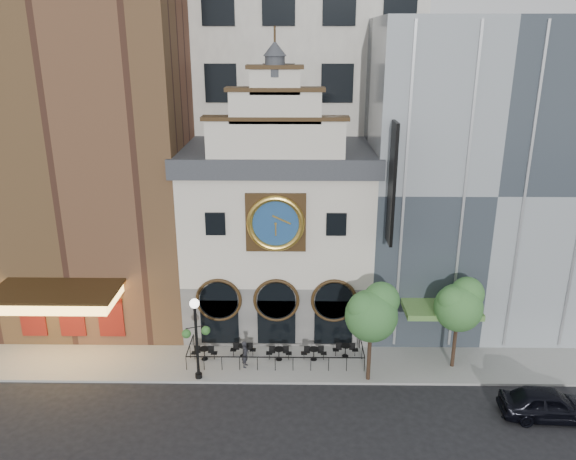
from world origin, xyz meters
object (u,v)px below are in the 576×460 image
at_px(bistro_2, 279,353).
at_px(tree_left, 372,311).
at_px(tree_right, 459,304).
at_px(bistro_3, 314,353).
at_px(bistro_1, 243,350).
at_px(car_right, 549,404).
at_px(bistro_4, 345,350).
at_px(lamppost, 196,330).
at_px(bistro_0, 204,353).
at_px(pedestrian, 245,354).

height_order(bistro_2, tree_left, tree_left).
bearing_deg(tree_right, bistro_3, 176.40).
distance_m(bistro_1, car_right, 17.40).
xyz_separation_m(bistro_4, tree_left, (1.17, -2.40, 3.88)).
distance_m(tree_left, tree_right, 5.46).
relative_size(bistro_2, tree_right, 0.28).
bearing_deg(car_right, lamppost, 83.69).
distance_m(bistro_0, car_right, 19.53).
relative_size(bistro_0, lamppost, 0.31).
height_order(bistro_0, tree_left, tree_left).
xyz_separation_m(bistro_2, bistro_4, (4.12, 0.45, 0.00)).
bearing_deg(tree_left, lamppost, -179.78).
bearing_deg(car_right, bistro_2, 73.30).
bearing_deg(bistro_1, lamppost, -135.27).
bearing_deg(car_right, bistro_1, 74.65).
bearing_deg(bistro_1, bistro_2, -9.61).
relative_size(bistro_2, bistro_4, 1.00).
height_order(pedestrian, lamppost, lamppost).
bearing_deg(lamppost, bistro_1, 23.64).
height_order(bistro_0, bistro_2, same).
xyz_separation_m(bistro_0, bistro_2, (4.59, 0.02, 0.00)).
xyz_separation_m(bistro_1, lamppost, (-2.39, -2.37, 2.67)).
distance_m(bistro_3, car_right, 13.18).
height_order(bistro_1, car_right, car_right).
bearing_deg(bistro_2, bistro_4, 6.26).
bearing_deg(bistro_4, tree_right, -8.42).
relative_size(bistro_0, bistro_1, 1.00).
distance_m(bistro_0, bistro_2, 4.59).
height_order(bistro_1, bistro_3, same).
relative_size(bistro_3, bistro_4, 1.00).
bearing_deg(bistro_3, tree_left, -32.17).
bearing_deg(bistro_2, lamppost, -156.76).
height_order(car_right, tree_right, tree_right).
bearing_deg(bistro_3, bistro_0, -179.56).
relative_size(bistro_3, tree_right, 0.28).
distance_m(bistro_4, tree_right, 7.47).
height_order(bistro_0, bistro_4, same).
bearing_deg(tree_right, bistro_4, 171.58).
xyz_separation_m(bistro_3, tree_left, (3.15, -1.98, 3.88)).
xyz_separation_m(bistro_1, tree_left, (7.53, -2.33, 3.88)).
bearing_deg(bistro_0, tree_right, -1.81).
xyz_separation_m(bistro_2, pedestrian, (-2.00, -0.78, 0.39)).
xyz_separation_m(bistro_2, bistro_3, (2.14, 0.03, 0.00)).
bearing_deg(bistro_2, tree_left, -20.25).
bearing_deg(car_right, pedestrian, 78.11).
relative_size(bistro_0, bistro_3, 1.00).
bearing_deg(bistro_4, car_right, -29.10).
bearing_deg(bistro_4, bistro_2, -173.74).
distance_m(bistro_0, bistro_4, 8.72).
height_order(bistro_2, lamppost, lamppost).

